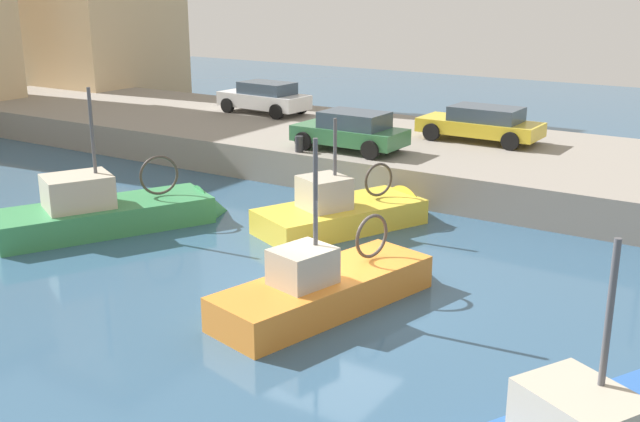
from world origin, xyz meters
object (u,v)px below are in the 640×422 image
fishing_boat_yellow (352,222)px  parked_car_white (265,97)px  parked_car_yellow (482,123)px  mooring_bollard_north (299,144)px  fishing_boat_orange (335,299)px  parked_car_green (351,131)px  fishing_boat_green (117,223)px

fishing_boat_yellow → parked_car_white: fishing_boat_yellow is taller
parked_car_yellow → mooring_bollard_north: 6.83m
fishing_boat_yellow → fishing_boat_orange: fishing_boat_orange is taller
fishing_boat_yellow → parked_car_green: 5.12m
fishing_boat_yellow → fishing_boat_green: bearing=124.0°
fishing_boat_orange → fishing_boat_green: bearing=81.5°
fishing_boat_green → mooring_bollard_north: bearing=-14.9°
fishing_boat_green → parked_car_white: fishing_boat_green is taller
fishing_boat_yellow → fishing_boat_orange: size_ratio=0.94×
parked_car_green → mooring_bollard_north: parked_car_green is taller
fishing_boat_green → parked_car_green: size_ratio=1.76×
parked_car_white → mooring_bollard_north: bearing=-135.0°
fishing_boat_orange → parked_car_yellow: size_ratio=1.43×
fishing_boat_orange → parked_car_yellow: fishing_boat_orange is taller
fishing_boat_green → parked_car_yellow: 13.52m
fishing_boat_green → parked_car_white: size_ratio=1.64×
fishing_boat_green → parked_car_yellow: size_ratio=1.56×
mooring_bollard_north → parked_car_yellow: bearing=-42.1°
fishing_boat_orange → fishing_boat_green: fishing_boat_green is taller
parked_car_green → parked_car_white: size_ratio=0.93×
fishing_boat_orange → parked_car_white: 18.28m
parked_car_yellow → parked_car_green: bearing=140.4°
parked_car_yellow → fishing_boat_yellow: bearing=174.7°
mooring_bollard_north → parked_car_white: bearing=45.0°
fishing_boat_orange → mooring_bollard_north: bearing=38.6°
fishing_boat_orange → fishing_boat_yellow: bearing=26.8°
fishing_boat_yellow → fishing_boat_orange: 5.62m
parked_car_yellow → fishing_boat_green: bearing=151.6°
fishing_boat_orange → parked_car_green: size_ratio=1.61×
fishing_boat_yellow → fishing_boat_green: fishing_boat_green is taller
fishing_boat_yellow → mooring_bollard_north: size_ratio=10.81×
parked_car_green → fishing_boat_orange: bearing=-151.3°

